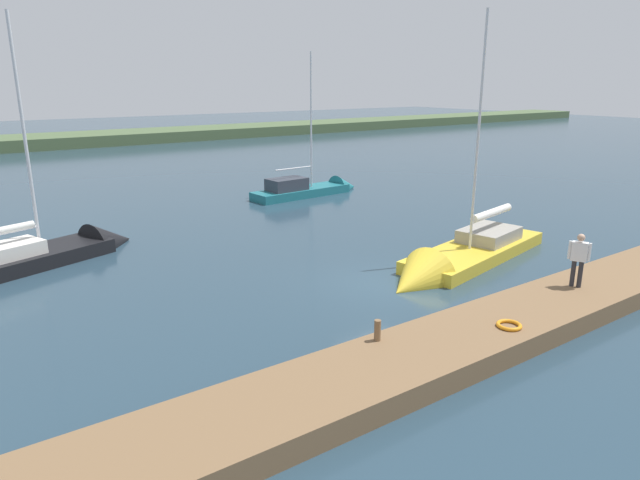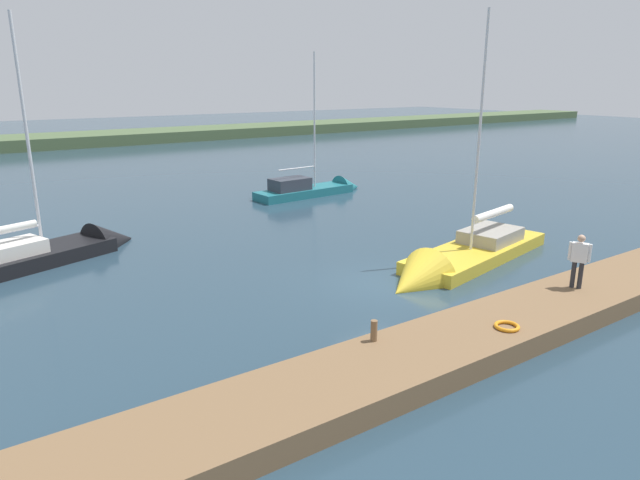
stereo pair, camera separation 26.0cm
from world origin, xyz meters
TOP-DOWN VIEW (x-y plane):
  - ground_plane at (0.00, 0.00)m, footprint 200.00×200.00m
  - far_shoreline at (0.00, -52.37)m, footprint 180.00×8.00m
  - dock_pier at (0.00, 5.00)m, footprint 25.67×2.55m
  - mooring_post_near at (3.85, 4.11)m, footprint 0.17×0.17m
  - life_ring_buoy at (0.51, 5.51)m, footprint 0.66×0.66m
  - sailboat_inner_slip at (8.91, -9.49)m, footprint 8.67×4.83m
  - sailboat_far_right at (-3.59, 0.13)m, footprint 9.48×4.11m
  - sailboat_far_left at (-7.09, -14.57)m, footprint 7.69×2.26m
  - person_on_dock at (-3.71, 4.81)m, footprint 0.40×0.59m

SIDE VIEW (x-z plane):
  - ground_plane at x=0.00m, z-range 0.00..0.00m
  - far_shoreline at x=0.00m, z-range -1.20..1.20m
  - sailboat_far_right at x=-3.59m, z-range -5.08..5.28m
  - sailboat_inner_slip at x=8.91m, z-range -4.91..5.23m
  - sailboat_far_left at x=-7.09m, z-range -4.37..4.84m
  - dock_pier at x=0.00m, z-range 0.00..0.58m
  - life_ring_buoy at x=0.51m, z-range 0.58..0.68m
  - mooring_post_near at x=3.85m, z-range 0.58..1.12m
  - person_on_dock at x=-3.71m, z-range 0.72..2.43m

